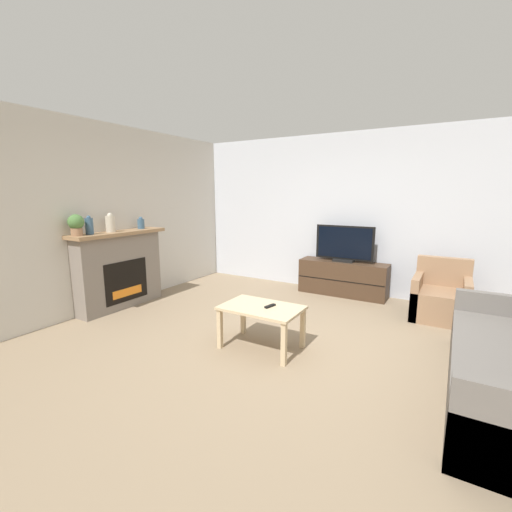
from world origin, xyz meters
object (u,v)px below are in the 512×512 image
at_px(tv_stand, 343,278).
at_px(mantel_vase_left, 89,226).
at_px(mantel_vase_right, 141,223).
at_px(coffee_table, 261,313).
at_px(potted_plant, 76,224).
at_px(remote, 270,306).
at_px(mantel_vase_centre_left, 110,223).
at_px(fireplace, 120,269).
at_px(armchair, 441,299).
at_px(tv, 344,245).

bearing_deg(tv_stand, mantel_vase_left, -134.31).
height_order(mantel_vase_right, coffee_table, mantel_vase_right).
xyz_separation_m(potted_plant, remote, (2.60, 0.51, -0.82)).
bearing_deg(mantel_vase_right, mantel_vase_centre_left, -90.00).
relative_size(tv_stand, remote, 9.35).
relative_size(mantel_vase_right, tv_stand, 0.13).
xyz_separation_m(fireplace, mantel_vase_left, (0.02, -0.44, 0.68)).
distance_m(potted_plant, tv_stand, 4.11).
height_order(fireplace, mantel_vase_left, mantel_vase_left).
relative_size(mantel_vase_left, armchair, 0.32).
distance_m(coffee_table, remote, 0.13).
height_order(tv, remote, tv).
bearing_deg(fireplace, armchair, 24.71).
distance_m(mantel_vase_right, tv, 3.30).
bearing_deg(fireplace, tv, 40.55).
bearing_deg(mantel_vase_centre_left, tv_stand, 42.07).
bearing_deg(fireplace, mantel_vase_centre_left, -81.29).
height_order(fireplace, remote, fireplace).
relative_size(potted_plant, remote, 1.82).
distance_m(fireplace, armchair, 4.62).
relative_size(mantel_vase_centre_left, armchair, 0.34).
xyz_separation_m(fireplace, coffee_table, (2.53, -0.15, -0.18)).
relative_size(fireplace, remote, 9.41).
relative_size(armchair, coffee_table, 0.93).
bearing_deg(mantel_vase_left, mantel_vase_right, 90.00).
height_order(mantel_vase_centre_left, armchair, mantel_vase_centre_left).
distance_m(fireplace, tv_stand, 3.58).
distance_m(fireplace, potted_plant, 0.95).
bearing_deg(mantel_vase_right, coffee_table, -13.10).
bearing_deg(mantel_vase_centre_left, coffee_table, -0.84).
xyz_separation_m(mantel_vase_right, potted_plant, (0.00, -1.06, 0.07)).
xyz_separation_m(mantel_vase_right, tv_stand, (2.69, 1.88, -0.95)).
bearing_deg(potted_plant, tv_stand, 47.53).
relative_size(fireplace, mantel_vase_centre_left, 5.31).
bearing_deg(tv, mantel_vase_centre_left, -137.96).
xyz_separation_m(mantel_vase_left, remote, (2.60, 0.33, -0.78)).
distance_m(mantel_vase_centre_left, tv, 3.65).
bearing_deg(mantel_vase_centre_left, mantel_vase_left, -90.00).
bearing_deg(mantel_vase_left, fireplace, 92.19).
distance_m(mantel_vase_right, armchair, 4.54).
relative_size(mantel_vase_left, tv_stand, 0.18).
height_order(fireplace, mantel_vase_centre_left, mantel_vase_centre_left).
bearing_deg(coffee_table, mantel_vase_centre_left, 179.16).
bearing_deg(fireplace, potted_plant, -88.45).
bearing_deg(coffee_table, fireplace, 176.69).
bearing_deg(potted_plant, coffee_table, 10.69).
height_order(mantel_vase_left, tv, mantel_vase_left).
bearing_deg(mantel_vase_right, tv, 34.93).
bearing_deg(tv_stand, mantel_vase_right, -145.04).
bearing_deg(remote, fireplace, -169.87).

